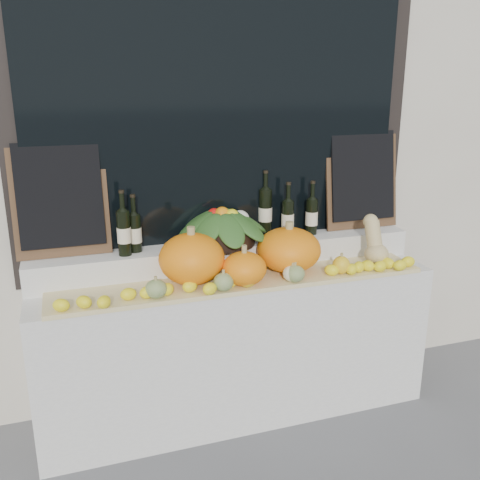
% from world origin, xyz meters
% --- Properties ---
extents(storefront_facade, '(7.00, 0.94, 4.50)m').
position_xyz_m(storefront_facade, '(0.00, 2.25, 2.25)').
color(storefront_facade, beige).
rests_on(storefront_facade, ground).
extents(display_sill, '(2.30, 0.55, 0.88)m').
position_xyz_m(display_sill, '(0.00, 1.52, 0.44)').
color(display_sill, silver).
rests_on(display_sill, ground).
extents(rear_tier, '(2.30, 0.25, 0.16)m').
position_xyz_m(rear_tier, '(0.00, 1.68, 0.96)').
color(rear_tier, silver).
rests_on(rear_tier, display_sill).
extents(straw_bedding, '(2.10, 0.32, 0.02)m').
position_xyz_m(straw_bedding, '(0.00, 1.40, 0.89)').
color(straw_bedding, tan).
rests_on(straw_bedding, display_sill).
extents(pumpkin_left, '(0.39, 0.39, 0.28)m').
position_xyz_m(pumpkin_left, '(-0.28, 1.44, 1.04)').
color(pumpkin_left, orange).
rests_on(pumpkin_left, straw_bedding).
extents(pumpkin_right, '(0.38, 0.38, 0.25)m').
position_xyz_m(pumpkin_right, '(0.30, 1.46, 1.03)').
color(pumpkin_right, orange).
rests_on(pumpkin_right, straw_bedding).
extents(pumpkin_center, '(0.28, 0.28, 0.18)m').
position_xyz_m(pumpkin_center, '(-0.02, 1.33, 1.00)').
color(pumpkin_center, orange).
rests_on(pumpkin_center, straw_bedding).
extents(butternut_squash, '(0.14, 0.21, 0.29)m').
position_xyz_m(butternut_squash, '(0.84, 1.42, 1.03)').
color(butternut_squash, tan).
rests_on(butternut_squash, straw_bedding).
extents(decorative_gourds, '(1.17, 0.14, 0.16)m').
position_xyz_m(decorative_gourds, '(0.04, 1.29, 0.96)').
color(decorative_gourds, '#2F5D1B').
rests_on(decorative_gourds, straw_bedding).
extents(lemon_heap, '(2.20, 0.16, 0.06)m').
position_xyz_m(lemon_heap, '(0.00, 1.29, 0.94)').
color(lemon_heap, yellow).
rests_on(lemon_heap, straw_bedding).
extents(produce_bowl, '(0.58, 0.58, 0.23)m').
position_xyz_m(produce_bowl, '(-0.04, 1.66, 1.15)').
color(produce_bowl, black).
rests_on(produce_bowl, rear_tier).
extents(wine_bottle_far_left, '(0.08, 0.08, 0.36)m').
position_xyz_m(wine_bottle_far_left, '(-0.61, 1.63, 1.17)').
color(wine_bottle_far_left, black).
rests_on(wine_bottle_far_left, rear_tier).
extents(wine_bottle_near_left, '(0.08, 0.08, 0.33)m').
position_xyz_m(wine_bottle_near_left, '(-0.54, 1.68, 1.15)').
color(wine_bottle_near_left, black).
rests_on(wine_bottle_near_left, rear_tier).
extents(wine_bottle_tall, '(0.08, 0.08, 0.40)m').
position_xyz_m(wine_bottle_tall, '(0.26, 1.75, 1.19)').
color(wine_bottle_tall, black).
rests_on(wine_bottle_tall, rear_tier).
extents(wine_bottle_near_right, '(0.08, 0.08, 0.34)m').
position_xyz_m(wine_bottle_near_right, '(0.38, 1.68, 1.16)').
color(wine_bottle_near_right, black).
rests_on(wine_bottle_near_right, rear_tier).
extents(wine_bottle_far_right, '(0.08, 0.08, 0.34)m').
position_xyz_m(wine_bottle_far_right, '(0.55, 1.69, 1.16)').
color(wine_bottle_far_right, black).
rests_on(wine_bottle_far_right, rear_tier).
extents(chalkboard_left, '(0.50, 0.12, 0.62)m').
position_xyz_m(chalkboard_left, '(-0.92, 1.74, 1.36)').
color(chalkboard_left, '#4C331E').
rests_on(chalkboard_left, rear_tier).
extents(chalkboard_right, '(0.50, 0.12, 0.62)m').
position_xyz_m(chalkboard_right, '(0.92, 1.74, 1.36)').
color(chalkboard_right, '#4C331E').
rests_on(chalkboard_right, rear_tier).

